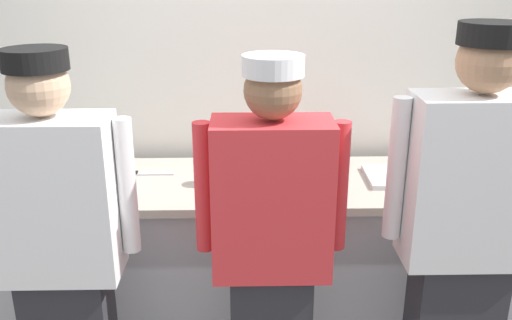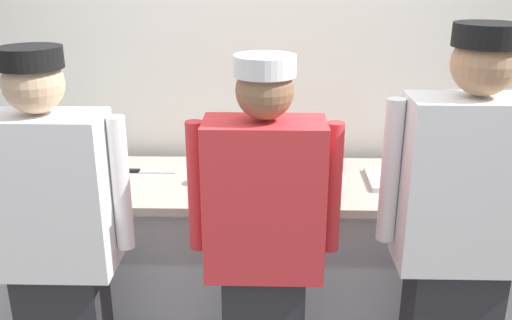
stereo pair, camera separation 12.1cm
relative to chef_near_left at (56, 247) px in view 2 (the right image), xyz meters
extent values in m
cube|color=silver|center=(0.75, 1.13, 0.61)|extent=(4.37, 0.10, 2.99)
cube|color=#B2B2B7|center=(0.75, 0.66, -0.45)|extent=(2.73, 0.63, 0.87)
cube|color=#A8A093|center=(0.75, 0.66, 0.00)|extent=(2.78, 0.69, 0.04)
cube|color=white|center=(0.00, 0.00, 0.22)|extent=(0.46, 0.24, 0.63)
cylinder|color=white|center=(0.27, 0.04, 0.25)|extent=(0.07, 0.07, 0.53)
sphere|color=tan|center=(0.00, 0.00, 0.65)|extent=(0.22, 0.22, 0.22)
cylinder|color=black|center=(0.00, 0.00, 0.74)|extent=(0.23, 0.23, 0.08)
cube|color=red|center=(0.81, 0.03, 0.20)|extent=(0.45, 0.24, 0.62)
cylinder|color=red|center=(0.55, 0.07, 0.23)|extent=(0.07, 0.07, 0.52)
cylinder|color=red|center=(1.08, 0.07, 0.23)|extent=(0.07, 0.07, 0.52)
sphere|color=#8C6647|center=(0.81, 0.03, 0.62)|extent=(0.21, 0.21, 0.21)
cylinder|color=white|center=(0.81, 0.03, 0.71)|extent=(0.22, 0.22, 0.07)
cube|color=white|center=(1.56, 0.01, 0.27)|extent=(0.49, 0.24, 0.66)
cylinder|color=white|center=(1.29, 0.05, 0.31)|extent=(0.07, 0.07, 0.56)
sphere|color=tan|center=(1.56, 0.01, 0.72)|extent=(0.23, 0.23, 0.23)
cylinder|color=black|center=(1.56, 0.01, 0.82)|extent=(0.24, 0.24, 0.08)
cylinder|color=white|center=(0.68, 0.75, 0.03)|extent=(0.19, 0.19, 0.01)
cylinder|color=white|center=(0.68, 0.75, 0.04)|extent=(0.19, 0.19, 0.01)
cylinder|color=white|center=(0.68, 0.75, 0.05)|extent=(0.19, 0.19, 0.01)
cylinder|color=white|center=(0.68, 0.75, 0.07)|extent=(0.19, 0.19, 0.01)
cylinder|color=white|center=(0.68, 0.75, 0.08)|extent=(0.19, 0.19, 0.01)
cylinder|color=#B7BABF|center=(-0.10, 0.63, 0.09)|extent=(0.39, 0.39, 0.12)
cube|color=#B7BABF|center=(1.58, 0.65, 0.04)|extent=(0.53, 0.30, 0.02)
cylinder|color=red|center=(1.12, 0.50, 0.10)|extent=(0.06, 0.06, 0.15)
cone|color=red|center=(1.12, 0.50, 0.20)|extent=(0.05, 0.05, 0.04)
cylinder|color=orange|center=(1.06, 0.71, 0.11)|extent=(0.06, 0.06, 0.16)
cone|color=orange|center=(1.06, 0.71, 0.21)|extent=(0.05, 0.05, 0.04)
cylinder|color=red|center=(1.19, 0.82, 0.11)|extent=(0.06, 0.06, 0.17)
cone|color=red|center=(1.19, 0.82, 0.22)|extent=(0.05, 0.05, 0.04)
cylinder|color=white|center=(0.90, 0.83, 0.04)|extent=(0.09, 0.09, 0.04)
cylinder|color=gold|center=(0.90, 0.83, 0.05)|extent=(0.07, 0.07, 0.01)
cylinder|color=white|center=(0.66, 0.47, 0.05)|extent=(0.10, 0.10, 0.05)
cylinder|color=red|center=(0.66, 0.47, 0.07)|extent=(0.08, 0.08, 0.01)
cylinder|color=white|center=(0.54, 0.60, 0.08)|extent=(0.09, 0.09, 0.10)
cube|color=#B7BABF|center=(0.25, 0.75, 0.03)|extent=(0.19, 0.03, 0.01)
cube|color=black|center=(0.12, 0.75, 0.03)|extent=(0.09, 0.03, 0.02)
camera|label=1|loc=(0.71, -1.91, 1.05)|focal=38.96mm
camera|label=2|loc=(0.83, -1.91, 1.05)|focal=38.96mm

